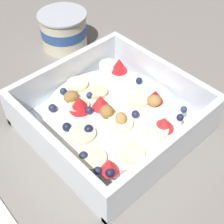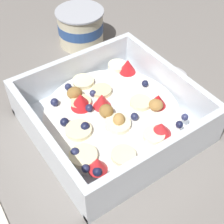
{
  "view_description": "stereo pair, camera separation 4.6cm",
  "coord_description": "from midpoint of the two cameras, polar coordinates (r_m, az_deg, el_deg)",
  "views": [
    {
      "loc": [
        -0.23,
        -0.25,
        0.36
      ],
      "look_at": [
        -0.01,
        -0.01,
        0.03
      ],
      "focal_mm": 51.9,
      "sensor_mm": 36.0,
      "label": 1
    },
    {
      "loc": [
        -0.19,
        -0.28,
        0.36
      ],
      "look_at": [
        -0.01,
        -0.01,
        0.03
      ],
      "focal_mm": 51.9,
      "sensor_mm": 36.0,
      "label": 2
    }
  ],
  "objects": [
    {
      "name": "yogurt_cup",
      "position": [
        0.64,
        -10.64,
        13.93
      ],
      "size": [
        0.09,
        0.09,
        0.07
      ],
      "color": "beige",
      "rests_on": "ground"
    },
    {
      "name": "ground_plane",
      "position": [
        0.49,
        -3.06,
        -1.51
      ],
      "size": [
        2.4,
        2.4,
        0.0
      ],
      "primitive_type": "plane",
      "color": "gray"
    },
    {
      "name": "spoon",
      "position": [
        0.6,
        4.34,
        8.78
      ],
      "size": [
        0.08,
        0.17,
        0.01
      ],
      "color": "silver",
      "rests_on": "ground"
    },
    {
      "name": "fruit_bowl",
      "position": [
        0.47,
        -2.82,
        -0.89
      ],
      "size": [
        0.22,
        0.22,
        0.07
      ],
      "color": "white",
      "rests_on": "ground"
    }
  ]
}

